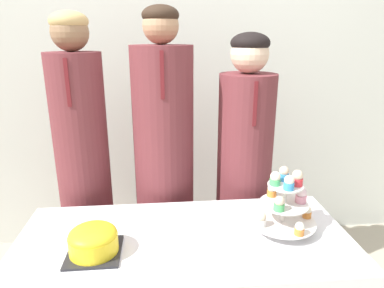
# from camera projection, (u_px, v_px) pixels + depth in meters

# --- Properties ---
(wall_back) EXTENTS (9.00, 0.06, 2.70)m
(wall_back) POSITION_uv_depth(u_px,v_px,m) (171.00, 61.00, 2.36)
(wall_back) COLOR silver
(wall_back) RESTS_ON ground_plane
(round_cake) EXTENTS (0.20, 0.20, 0.12)m
(round_cake) POSITION_uv_depth(u_px,v_px,m) (93.00, 240.00, 1.29)
(round_cake) COLOR #232328
(round_cake) RESTS_ON table
(cupcake_stand) EXTENTS (0.28, 0.28, 0.28)m
(cupcake_stand) POSITION_uv_depth(u_px,v_px,m) (284.00, 202.00, 1.43)
(cupcake_stand) COLOR silver
(cupcake_stand) RESTS_ON table
(student_0) EXTENTS (0.28, 0.28, 1.64)m
(student_0) POSITION_uv_depth(u_px,v_px,m) (85.00, 178.00, 1.85)
(student_0) COLOR brown
(student_0) RESTS_ON ground_plane
(student_1) EXTENTS (0.32, 0.32, 1.66)m
(student_1) POSITION_uv_depth(u_px,v_px,m) (165.00, 175.00, 1.89)
(student_1) COLOR brown
(student_1) RESTS_ON ground_plane
(student_2) EXTENTS (0.30, 0.31, 1.54)m
(student_2) POSITION_uv_depth(u_px,v_px,m) (243.00, 180.00, 1.94)
(student_2) COLOR brown
(student_2) RESTS_ON ground_plane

